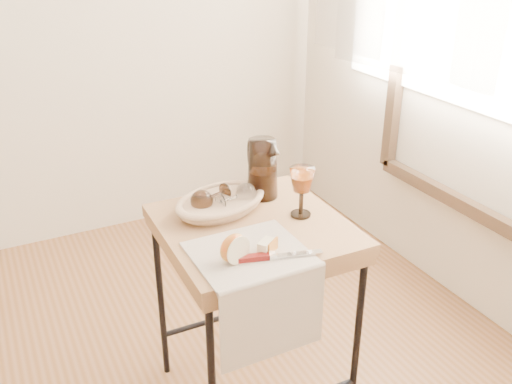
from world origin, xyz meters
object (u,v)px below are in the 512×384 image
tea_towel (250,254)px  bread_basket (221,204)px  goblet_lying_b (235,197)px  apple_half (233,248)px  pitcher (262,168)px  wine_goblet (302,192)px  table_knife (275,255)px  goblet_lying_a (212,197)px  side_table (253,315)px

tea_towel → bread_basket: (0.04, 0.30, 0.02)m
goblet_lying_b → apple_half: (-0.14, -0.30, 0.00)m
bread_basket → pitcher: (0.17, 0.03, 0.08)m
wine_goblet → apple_half: wine_goblet is taller
bread_basket → tea_towel: bearing=-116.5°
goblet_lying_b → table_knife: 0.34m
bread_basket → table_knife: 0.36m
bread_basket → goblet_lying_b: bearing=-40.5°
tea_towel → wine_goblet: 0.31m
apple_half → wine_goblet: bearing=7.8°
bread_basket → goblet_lying_a: (-0.03, 0.01, 0.03)m
goblet_lying_a → bread_basket: bearing=134.4°
pitcher → apple_half: bearing=-112.8°
side_table → bread_basket: bearing=112.1°
wine_goblet → apple_half: 0.36m
side_table → apple_half: 0.48m
goblet_lying_a → tea_towel: bearing=68.4°
side_table → tea_towel: 0.42m
bread_basket → goblet_lying_b: 0.05m
goblet_lying_b → wine_goblet: size_ratio=0.67×
goblet_lying_a → goblet_lying_b: size_ratio=1.06×
tea_towel → apple_half: (-0.06, -0.02, 0.05)m
table_knife → side_table: bearing=95.4°
apple_half → bread_basket: bearing=53.7°
tea_towel → apple_half: bearing=-165.2°
side_table → wine_goblet: bearing=-7.9°
side_table → goblet_lying_a: 0.45m
goblet_lying_b → table_knife: (-0.03, -0.34, -0.03)m
tea_towel → wine_goblet: wine_goblet is taller
side_table → apple_half: (-0.15, -0.18, 0.42)m
tea_towel → goblet_lying_a: size_ratio=2.67×
bread_basket → pitcher: 0.20m
side_table → tea_towel: (-0.09, -0.17, 0.37)m
bread_basket → goblet_lying_b: (0.04, -0.02, 0.03)m
tea_towel → bread_basket: 0.30m
goblet_lying_a → goblet_lying_b: goblet_lying_a is taller
tea_towel → table_knife: table_knife is taller
side_table → pitcher: bearing=54.3°
bread_basket → wine_goblet: size_ratio=1.77×
goblet_lying_b → apple_half: bearing=-127.9°
bread_basket → goblet_lying_a: bearing=134.7°
side_table → wine_goblet: wine_goblet is taller
wine_goblet → side_table: bearing=172.1°
side_table → table_knife: table_knife is taller
bread_basket → table_knife: bread_basket is taller
bread_basket → wine_goblet: (0.22, -0.16, 0.06)m
tea_towel → wine_goblet: bearing=28.9°
side_table → bread_basket: bread_basket is taller
goblet_lying_b → apple_half: size_ratio=1.27×
goblet_lying_a → wine_goblet: wine_goblet is taller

